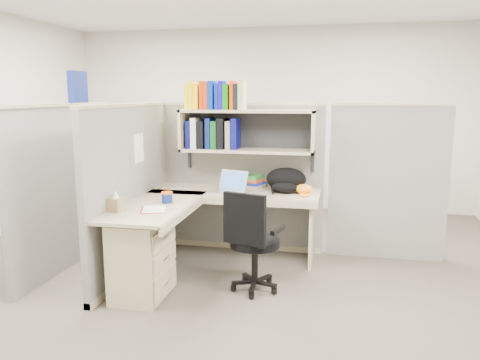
% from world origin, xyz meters
% --- Properties ---
extents(ground, '(6.00, 6.00, 0.00)m').
position_xyz_m(ground, '(0.00, 0.00, 0.00)').
color(ground, '#322D27').
rests_on(ground, ground).
extents(room_shell, '(6.00, 6.00, 6.00)m').
position_xyz_m(room_shell, '(0.00, 0.00, 1.62)').
color(room_shell, '#BAB6A8').
rests_on(room_shell, ground).
extents(cubicle, '(3.79, 1.84, 1.95)m').
position_xyz_m(cubicle, '(-0.37, 0.45, 0.91)').
color(cubicle, '#60605B').
rests_on(cubicle, ground).
extents(desk, '(1.74, 1.75, 0.73)m').
position_xyz_m(desk, '(-0.41, -0.29, 0.44)').
color(desk, tan).
rests_on(desk, ground).
extents(laptop, '(0.41, 0.41, 0.23)m').
position_xyz_m(laptop, '(-0.04, 0.42, 0.85)').
color(laptop, silver).
rests_on(laptop, desk).
extents(backpack, '(0.45, 0.37, 0.24)m').
position_xyz_m(backpack, '(0.52, 0.61, 0.85)').
color(backpack, black).
rests_on(backpack, desk).
extents(orange_cap, '(0.21, 0.23, 0.09)m').
position_xyz_m(orange_cap, '(0.71, 0.55, 0.78)').
color(orange_cap, orange).
rests_on(orange_cap, desk).
extents(snack_canister, '(0.10, 0.10, 0.10)m').
position_xyz_m(snack_canister, '(-0.49, -0.11, 0.78)').
color(snack_canister, navy).
rests_on(snack_canister, desk).
extents(tissue_box, '(0.13, 0.13, 0.18)m').
position_xyz_m(tissue_box, '(-0.81, -0.50, 0.82)').
color(tissue_box, '#977955').
rests_on(tissue_box, desk).
extents(mouse, '(0.11, 0.10, 0.04)m').
position_xyz_m(mouse, '(0.09, 0.30, 0.75)').
color(mouse, '#7E98B3').
rests_on(mouse, desk).
extents(paper_cup, '(0.10, 0.10, 0.11)m').
position_xyz_m(paper_cup, '(0.04, 0.77, 0.78)').
color(paper_cup, white).
rests_on(paper_cup, desk).
extents(book_stack, '(0.26, 0.30, 0.12)m').
position_xyz_m(book_stack, '(0.16, 0.82, 0.79)').
color(book_stack, slate).
rests_on(book_stack, desk).
extents(loose_paper, '(0.27, 0.31, 0.00)m').
position_xyz_m(loose_paper, '(-0.51, -0.37, 0.73)').
color(loose_paper, silver).
rests_on(loose_paper, desk).
extents(task_chair, '(0.52, 0.48, 0.92)m').
position_xyz_m(task_chair, '(0.34, -0.27, 0.32)').
color(task_chair, black).
rests_on(task_chair, ground).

